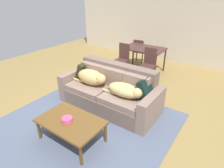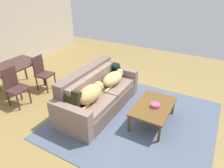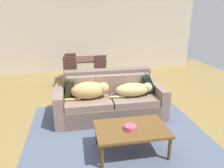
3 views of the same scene
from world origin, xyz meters
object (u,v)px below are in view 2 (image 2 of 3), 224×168
Objects in this scene: dining_table at (14,67)px; coffee_table at (153,107)px; dog_on_left_cushion at (91,93)px; dining_chair_near_right at (42,72)px; throw_pillow_by_right_arm at (113,69)px; dog_on_right_cushion at (113,78)px; couch at (97,95)px; throw_pillow_by_left_arm at (71,100)px; dining_chair_near_left at (14,86)px; bowl_on_coffee_table at (155,105)px.

coffee_table is at bearing -82.56° from dining_table.
dining_chair_near_right reaches higher than dog_on_left_cushion.
dog_on_right_cushion is at bearing -149.29° from throw_pillow_by_right_arm.
throw_pillow_by_left_arm is (-0.84, 0.05, 0.30)m from couch.
couch is 2.40× the size of dining_chair_near_left.
dining_chair_near_left is (-1.30, 1.95, -0.11)m from dog_on_right_cushion.
bowl_on_coffee_table is at bearing -86.60° from couch.
dining_chair_near_left is at bearing 106.66° from coffee_table.
couch is at bearing 17.69° from dog_on_left_cushion.
throw_pillow_by_left_arm is 2.33m from dining_table.
dog_on_right_cushion is (0.90, -0.03, -0.04)m from dog_on_left_cushion.
throw_pillow_by_right_arm reaches higher than throw_pillow_by_left_arm.
throw_pillow_by_left_arm is at bearing -101.72° from dining_table.
dog_on_right_cushion is 0.42m from throw_pillow_by_right_arm.
dog_on_right_cushion is at bearing -71.15° from dining_table.
throw_pillow_by_right_arm is 2.58m from dining_table.
dog_on_left_cushion is 0.94× the size of dining_chair_near_left.
dining_chair_near_right is (-0.05, 3.12, 0.13)m from coffee_table.
dining_chair_near_left is at bearing 175.94° from dining_chair_near_right.
dining_chair_near_right is (0.06, 1.80, 0.16)m from couch.
couch reaches higher than dog_on_right_cushion.
throw_pillow_by_right_arm is (1.26, 0.18, 0.01)m from dog_on_left_cushion.
couch is 2.40× the size of dining_chair_near_right.
throw_pillow_by_right_arm is (0.36, 0.21, 0.05)m from dog_on_right_cushion.
coffee_table is 6.12× the size of bowl_on_coffee_table.
throw_pillow_by_left_arm reaches higher than dog_on_right_cushion.
dog_on_right_cushion is (0.48, -0.16, 0.26)m from couch.
couch reaches higher than throw_pillow_by_left_arm.
couch is at bearing 161.50° from dog_on_right_cushion.
throw_pillow_by_left_arm is 0.36× the size of coffee_table.
dog_on_left_cushion is at bearing -91.12° from dining_table.
dog_on_left_cushion reaches higher than bowl_on_coffee_table.
coffee_table is at bearing 54.92° from bowl_on_coffee_table.
couch is 1.37m from bowl_on_coffee_table.
throw_pillow_by_right_arm reaches higher than bowl_on_coffee_table.
couch reaches higher than dog_on_left_cushion.
dog_on_left_cushion is 4.85× the size of bowl_on_coffee_table.
throw_pillow_by_left_arm reaches higher than coffee_table.
coffee_table is 1.19× the size of dining_chair_near_left.
dog_on_left_cushion is at bearing 178.17° from dog_on_right_cushion.
bowl_on_coffee_table is at bearing -94.80° from dining_chair_near_right.
dog_on_left_cushion is 0.90m from dog_on_right_cushion.
dining_chair_near_left is (-1.66, 1.73, -0.16)m from throw_pillow_by_right_arm.
dining_table reaches higher than coffee_table.
coffee_table is (0.11, -1.32, 0.03)m from couch.
throw_pillow_by_left_arm reaches higher than dog_on_left_cushion.
dining_chair_near_left reaches higher than coffee_table.
dining_table is at bearing 99.14° from couch.
couch is at bearing -176.60° from throw_pillow_by_right_arm.
throw_pillow_by_left_arm is at bearing 170.82° from dog_on_right_cushion.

